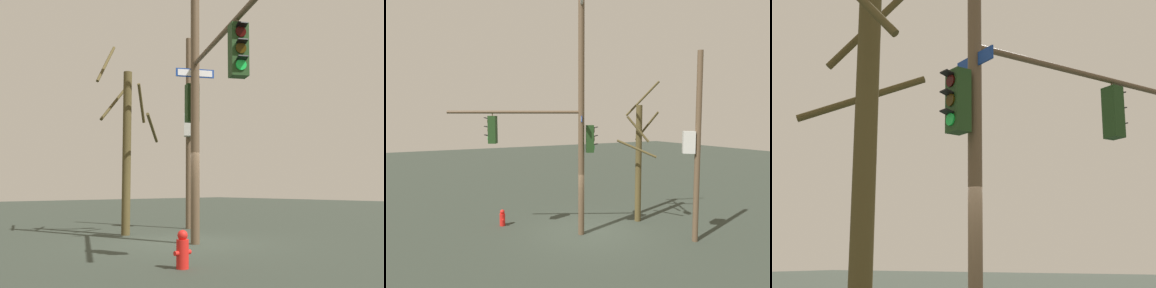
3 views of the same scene
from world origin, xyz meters
TOP-DOWN VIEW (x-y plane):
  - ground_plane at (0.00, 0.00)m, footprint 80.00×80.00m
  - main_signal_pole_assembly at (-0.10, -1.00)m, footprint 4.90×5.43m
  - secondary_pole_assembly at (2.75, 3.06)m, footprint 0.59×0.64m
  - bare_tree_behind_pole at (-0.18, 2.75)m, footprint 2.38×2.38m
  - fire_hydrant_fallback at (-2.52, -3.00)m, footprint 0.38×0.24m

SIDE VIEW (x-z plane):
  - ground_plane at x=0.00m, z-range 0.00..0.00m
  - fire_hydrant_fallback at x=-2.52m, z-range -0.02..0.71m
  - bare_tree_behind_pole at x=-0.18m, z-range -0.31..6.21m
  - secondary_pole_assembly at x=2.75m, z-range 0.06..7.36m
  - main_signal_pole_assembly at x=-0.10m, z-range 0.11..9.85m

